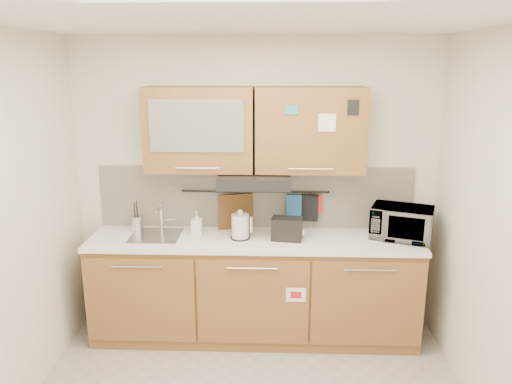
{
  "coord_description": "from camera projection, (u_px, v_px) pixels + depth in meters",
  "views": [
    {
      "loc": [
        0.16,
        -2.82,
        2.38
      ],
      "look_at": [
        0.02,
        1.05,
        1.36
      ],
      "focal_mm": 35.0,
      "sensor_mm": 36.0,
      "label": 1
    }
  ],
  "objects": [
    {
      "name": "ceiling",
      "position": [
        245.0,
        19.0,
        2.68
      ],
      "size": [
        3.2,
        3.2,
        0.0
      ],
      "primitive_type": "plane",
      "rotation": [
        3.14,
        0.0,
        0.0
      ],
      "color": "white",
      "rests_on": "wall_back"
    },
    {
      "name": "microwave",
      "position": [
        402.0,
        223.0,
        4.22
      ],
      "size": [
        0.58,
        0.49,
        0.27
      ],
      "primitive_type": "imported",
      "rotation": [
        0.0,
        0.0,
        -0.36
      ],
      "color": "#999999",
      "rests_on": "countertop"
    },
    {
      "name": "dark_pouch",
      "position": [
        310.0,
        208.0,
        4.43
      ],
      "size": [
        0.16,
        0.07,
        0.24
      ],
      "primitive_type": "cube",
      "rotation": [
        0.0,
        0.0,
        -0.17
      ],
      "color": "black",
      "rests_on": "utensil_rail"
    },
    {
      "name": "backsplash",
      "position": [
        255.0,
        197.0,
        4.47
      ],
      "size": [
        2.8,
        0.02,
        0.56
      ],
      "primitive_type": "cube",
      "color": "silver",
      "rests_on": "countertop"
    },
    {
      "name": "toaster",
      "position": [
        287.0,
        229.0,
        4.19
      ],
      "size": [
        0.27,
        0.18,
        0.19
      ],
      "rotation": [
        0.0,
        0.0,
        -0.13
      ],
      "color": "black",
      "rests_on": "countertop"
    },
    {
      "name": "countertop",
      "position": [
        254.0,
        240.0,
        4.26
      ],
      "size": [
        2.82,
        0.62,
        0.04
      ],
      "primitive_type": "cube",
      "color": "white",
      "rests_on": "base_cabinet"
    },
    {
      "name": "base_cabinet",
      "position": [
        254.0,
        293.0,
        4.39
      ],
      "size": [
        2.8,
        0.64,
        0.88
      ],
      "color": "brown",
      "rests_on": "floor"
    },
    {
      "name": "range_hood",
      "position": [
        254.0,
        179.0,
        4.19
      ],
      "size": [
        0.6,
        0.46,
        0.1
      ],
      "primitive_type": "cube",
      "color": "black",
      "rests_on": "upper_cabinets"
    },
    {
      "name": "cutting_board",
      "position": [
        236.0,
        215.0,
        4.47
      ],
      "size": [
        0.31,
        0.1,
        0.39
      ],
      "primitive_type": "cube",
      "rotation": [
        0.0,
        0.0,
        0.26
      ],
      "color": "brown",
      "rests_on": "utensil_rail"
    },
    {
      "name": "pot_holder",
      "position": [
        314.0,
        204.0,
        4.42
      ],
      "size": [
        0.14,
        0.03,
        0.17
      ],
      "primitive_type": "cube",
      "rotation": [
        0.0,
        0.0,
        0.06
      ],
      "color": "#B12517",
      "rests_on": "utensil_rail"
    },
    {
      "name": "sink",
      "position": [
        156.0,
        236.0,
        4.3
      ],
      "size": [
        0.42,
        0.4,
        0.26
      ],
      "color": "silver",
      "rests_on": "countertop"
    },
    {
      "name": "soap_bottle",
      "position": [
        197.0,
        223.0,
        4.32
      ],
      "size": [
        0.1,
        0.1,
        0.21
      ],
      "primitive_type": "imported",
      "rotation": [
        0.0,
        0.0,
        0.03
      ],
      "color": "#999999",
      "rests_on": "countertop"
    },
    {
      "name": "upper_cabinets",
      "position": [
        254.0,
        129.0,
        4.15
      ],
      "size": [
        1.82,
        0.37,
        0.7
      ],
      "color": "brown",
      "rests_on": "wall_back"
    },
    {
      "name": "oven_mitt",
      "position": [
        294.0,
        207.0,
        4.43
      ],
      "size": [
        0.14,
        0.05,
        0.22
      ],
      "primitive_type": "cube",
      "rotation": [
        0.0,
        0.0,
        -0.11
      ],
      "color": "#21599A",
      "rests_on": "utensil_rail"
    },
    {
      "name": "wall_back",
      "position": [
        255.0,
        186.0,
        4.46
      ],
      "size": [
        3.2,
        0.0,
        3.2
      ],
      "primitive_type": "plane",
      "rotation": [
        1.57,
        0.0,
        0.0
      ],
      "color": "silver",
      "rests_on": "ground"
    },
    {
      "name": "utensil_crock",
      "position": [
        137.0,
        223.0,
        4.43
      ],
      "size": [
        0.14,
        0.14,
        0.27
      ],
      "rotation": [
        0.0,
        0.0,
        -0.32
      ],
      "color": "#AEADB2",
      "rests_on": "countertop"
    },
    {
      "name": "utensil_rail",
      "position": [
        255.0,
        192.0,
        4.42
      ],
      "size": [
        1.3,
        0.02,
        0.02
      ],
      "primitive_type": "cylinder",
      "rotation": [
        0.0,
        1.57,
        0.0
      ],
      "color": "black",
      "rests_on": "backsplash"
    },
    {
      "name": "kettle",
      "position": [
        240.0,
        227.0,
        4.22
      ],
      "size": [
        0.19,
        0.18,
        0.26
      ],
      "rotation": [
        0.0,
        0.0,
        0.27
      ],
      "color": "silver",
      "rests_on": "countertop"
    }
  ]
}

